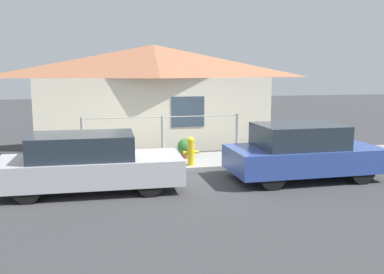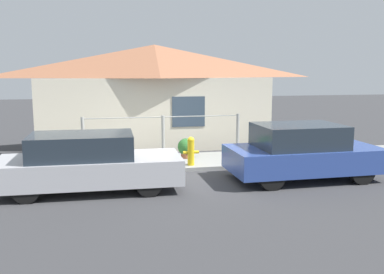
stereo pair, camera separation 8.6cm
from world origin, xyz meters
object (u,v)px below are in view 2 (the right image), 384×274
(car_left, at_px, (88,163))
(potted_plant_near_hydrant, at_px, (186,148))
(car_right, at_px, (302,152))
(fire_hydrant, at_px, (191,150))

(car_left, bearing_deg, potted_plant_near_hydrant, 44.35)
(car_right, bearing_deg, fire_hydrant, 145.80)
(car_left, height_order, fire_hydrant, car_left)
(fire_hydrant, distance_m, potted_plant_near_hydrant, 0.99)
(car_right, bearing_deg, car_left, 179.03)
(car_right, distance_m, fire_hydrant, 2.99)
(car_left, height_order, car_right, car_right)
(car_left, xyz_separation_m, fire_hydrant, (2.72, 1.64, -0.13))
(car_right, distance_m, potted_plant_near_hydrant, 3.60)
(car_right, xyz_separation_m, potted_plant_near_hydrant, (-2.45, 2.63, -0.27))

